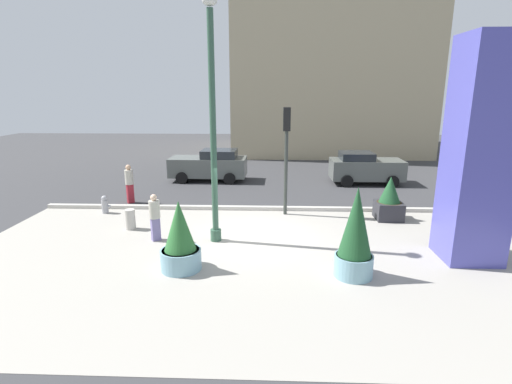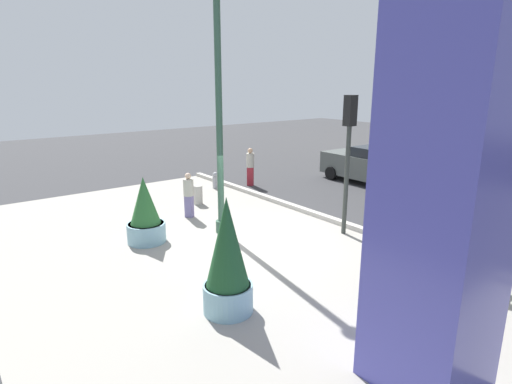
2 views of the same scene
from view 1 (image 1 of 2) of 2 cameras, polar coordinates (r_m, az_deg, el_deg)
The scene contains 16 objects.
ground_plane at distance 17.46m, azimuth 0.21°, elevation -1.79°, with size 60.00×60.00×0.00m, color #38383A.
plaza_pavement at distance 11.82m, azimuth -0.80°, elevation -9.91°, with size 18.00×10.00×0.02m, color #9E998E.
curb_strip at distance 16.60m, azimuth 0.11°, elevation -2.37°, with size 18.00×0.24×0.16m, color #B7B2A8.
lamp_post at distance 12.49m, azimuth -6.27°, elevation 8.92°, with size 0.44×0.44×7.56m.
art_pillar_blue at distance 12.76m, azimuth 29.79°, elevation 4.99°, with size 1.56×1.56×6.40m, color #4C4CAD.
potted_plant_curbside at distance 11.12m, azimuth -11.00°, elevation -6.86°, with size 1.14×1.14×2.01m.
potted_plant_mid_plaza at distance 16.08m, azimuth 18.84°, elevation -1.16°, with size 1.00×1.00×1.71m.
potted_plant_near_right at distance 10.75m, azimuth 14.26°, elevation -6.21°, with size 1.04×1.04×2.50m.
fire_hydrant at distance 17.25m, azimuth -21.13°, elevation -1.72°, with size 0.36×0.26×0.75m.
concrete_bollard at distance 14.94m, azimuth -17.83°, elevation -3.82°, with size 0.36×0.36×0.75m, color #B2ADA3.
traffic_light_corner at distance 15.47m, azimuth 4.45°, elevation 7.04°, with size 0.28×0.42×4.29m.
car_intersection at distance 22.08m, azimuth 15.59°, elevation 3.41°, with size 3.82×2.04×1.71m.
car_curb_east at distance 22.16m, azimuth -6.73°, elevation 3.91°, with size 4.28×2.12×1.75m.
pedestrian_on_sidewalk at distance 18.34m, azimuth -17.95°, elevation 1.43°, with size 0.51×0.51×1.75m.
pedestrian_by_curb at distance 13.44m, azimuth -14.52°, elevation -3.30°, with size 0.50×0.50×1.61m.
highrise_across_street at distance 35.50m, azimuth 10.34°, elevation 23.19°, with size 14.96×12.45×20.87m, color tan.
Camera 1 is at (0.57, -12.76, 4.86)m, focal length 27.48 mm.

